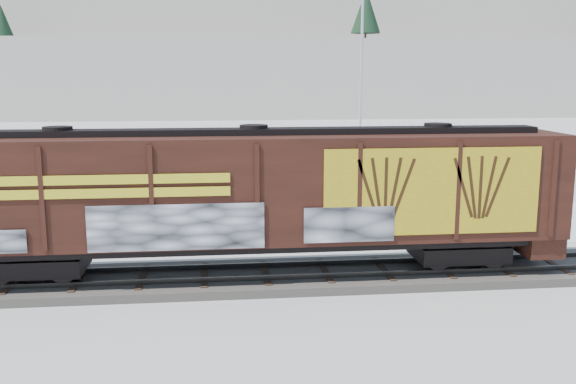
{
  "coord_description": "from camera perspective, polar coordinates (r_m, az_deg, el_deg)",
  "views": [
    {
      "loc": [
        -3.5,
        -20.33,
        6.77
      ],
      "look_at": [
        -0.92,
        3.0,
        2.44
      ],
      "focal_mm": 40.0,
      "sensor_mm": 36.0,
      "label": 1
    }
  ],
  "objects": [
    {
      "name": "ground",
      "position": [
        21.71,
        3.31,
        -7.73
      ],
      "size": [
        500.0,
        500.0,
        0.0
      ],
      "primitive_type": "plane",
      "color": "white",
      "rests_on": "ground"
    },
    {
      "name": "rail_track",
      "position": [
        21.67,
        3.31,
        -7.37
      ],
      "size": [
        50.0,
        3.4,
        0.43
      ],
      "color": "#59544C",
      "rests_on": "ground"
    },
    {
      "name": "parking_strip",
      "position": [
        28.85,
        0.83,
        -3.09
      ],
      "size": [
        40.0,
        8.0,
        0.03
      ],
      "primitive_type": "cube",
      "color": "white",
      "rests_on": "ground"
    },
    {
      "name": "hillside",
      "position": [
        160.34,
        -5.2,
        13.13
      ],
      "size": [
        360.0,
        110.0,
        93.0
      ],
      "color": "white",
      "rests_on": "ground"
    },
    {
      "name": "hopper_railcar",
      "position": [
        20.7,
        -2.99,
        0.01
      ],
      "size": [
        20.1,
        3.06,
        4.64
      ],
      "color": "black",
      "rests_on": "rail_track"
    },
    {
      "name": "flagpole",
      "position": [
        34.44,
        6.63,
        6.79
      ],
      "size": [
        2.3,
        0.9,
        12.33
      ],
      "color": "silver",
      "rests_on": "ground"
    },
    {
      "name": "car_silver",
      "position": [
        28.49,
        -20.72,
        -2.55
      ],
      "size": [
        3.94,
        1.66,
        1.33
      ],
      "primitive_type": "imported",
      "rotation": [
        0.0,
        0.0,
        1.55
      ],
      "color": "#A5A7AC",
      "rests_on": "parking_strip"
    },
    {
      "name": "car_white",
      "position": [
        27.27,
        -1.84,
        -2.35
      ],
      "size": [
        4.5,
        2.86,
        1.4
      ],
      "primitive_type": "imported",
      "rotation": [
        0.0,
        0.0,
        1.22
      ],
      "color": "silver",
      "rests_on": "parking_strip"
    },
    {
      "name": "car_dark",
      "position": [
        30.28,
        7.42,
        -1.0
      ],
      "size": [
        5.77,
        3.97,
        1.55
      ],
      "primitive_type": "imported",
      "rotation": [
        0.0,
        0.0,
        1.94
      ],
      "color": "black",
      "rests_on": "parking_strip"
    }
  ]
}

